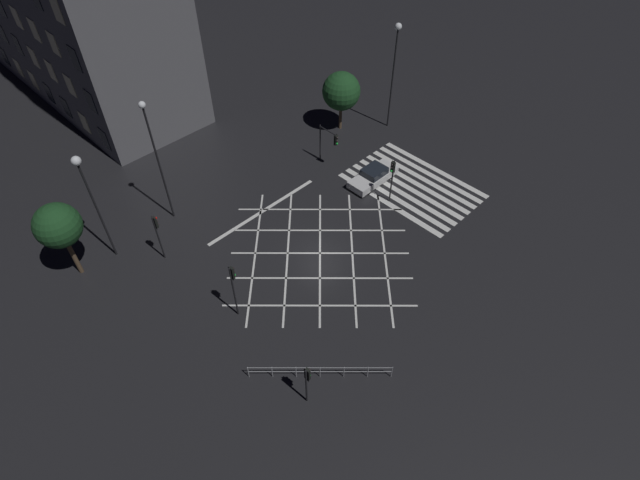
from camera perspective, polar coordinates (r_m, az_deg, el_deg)
name	(u,v)px	position (r m, az deg, el deg)	size (l,w,h in m)	color
ground_plane	(320,253)	(36.18, 0.00, -1.51)	(200.00, 200.00, 0.00)	black
road_markings	(381,204)	(40.26, 6.99, 4.08)	(15.88, 22.18, 0.01)	silver
traffic_light_nw_cross	(307,379)	(27.65, -1.45, -15.56)	(0.36, 0.39, 3.30)	black
traffic_light_ne_cross	(157,229)	(35.67, -18.13, 1.19)	(0.36, 0.39, 3.94)	black
traffic_light_se_main	(330,140)	(42.50, 1.11, 11.37)	(2.12, 0.36, 3.49)	black
traffic_light_median_south	(392,174)	(38.77, 8.24, 7.53)	(0.36, 0.39, 3.98)	black
traffic_light_median_north	(233,282)	(30.74, -9.90, -4.73)	(0.36, 0.39, 4.51)	black
street_lamp_east	(154,145)	(36.57, -18.48, 10.23)	(0.48, 0.48, 9.99)	black
street_lamp_west	(395,53)	(45.86, 8.61, 20.41)	(0.60, 0.60, 9.75)	black
street_lamp_far	(86,183)	(34.83, -25.19, 5.89)	(0.61, 0.61, 8.66)	black
street_tree_near	(58,226)	(35.89, -27.77, 1.44)	(3.00, 3.00, 6.00)	brown
street_tree_far	(341,91)	(46.66, 2.45, 16.62)	(3.45, 3.45, 5.57)	brown
waiting_car	(373,176)	(41.96, 6.10, 7.29)	(1.77, 4.58, 1.32)	silver
pedestrian_railing	(320,371)	(29.81, 0.00, -14.72)	(5.94, 5.96, 1.05)	#9EA0A5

